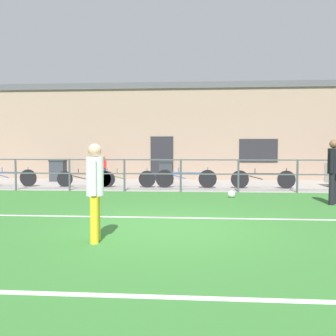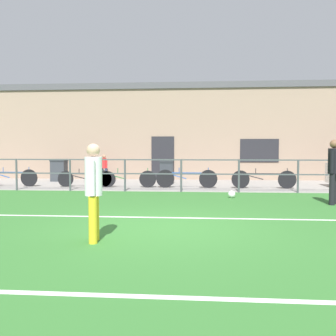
{
  "view_description": "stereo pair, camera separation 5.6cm",
  "coord_description": "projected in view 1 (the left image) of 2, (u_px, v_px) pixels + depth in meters",
  "views": [
    {
      "loc": [
        0.6,
        -7.31,
        1.54
      ],
      "look_at": [
        -0.22,
        3.08,
        0.99
      ],
      "focal_mm": 40.74,
      "sensor_mm": 36.0,
      "label": 1
    },
    {
      "loc": [
        0.65,
        -7.31,
        1.54
      ],
      "look_at": [
        -0.22,
        3.08,
        0.99
      ],
      "focal_mm": 40.74,
      "sensor_mm": 36.0,
      "label": 2
    }
  ],
  "objects": [
    {
      "name": "bicycle_parked_0",
      "position": [
        186.0,
        178.0,
        14.54
      ],
      "size": [
        2.34,
        0.04,
        0.78
      ],
      "color": "black",
      "rests_on": "pavement_strip"
    },
    {
      "name": "player_goalkeeper",
      "position": [
        333.0,
        168.0,
        10.35
      ],
      "size": [
        0.31,
        0.43,
        1.77
      ],
      "rotation": [
        0.0,
        0.0,
        1.01
      ],
      "color": "black",
      "rests_on": "ground"
    },
    {
      "name": "player_striker",
      "position": [
        95.0,
        186.0,
        6.2
      ],
      "size": [
        0.28,
        0.44,
        1.61
      ],
      "rotation": [
        0.0,
        0.0,
        1.71
      ],
      "color": "gold",
      "rests_on": "ground"
    },
    {
      "name": "ground",
      "position": [
        167.0,
        228.0,
        7.41
      ],
      "size": [
        60.0,
        44.0,
        0.04
      ],
      "primitive_type": "cube",
      "color": "#33702D"
    },
    {
      "name": "pavement_strip",
      "position": [
        183.0,
        185.0,
        15.87
      ],
      "size": [
        48.0,
        5.0,
        0.02
      ],
      "primitive_type": "cube",
      "color": "gray",
      "rests_on": "ground"
    },
    {
      "name": "bicycle_parked_4",
      "position": [
        125.0,
        179.0,
        14.73
      ],
      "size": [
        2.38,
        0.04,
        0.75
      ],
      "color": "black",
      "rests_on": "pavement_strip"
    },
    {
      "name": "field_line_touchline",
      "position": [
        171.0,
        218.0,
        8.41
      ],
      "size": [
        36.0,
        0.11,
        0.0
      ],
      "primitive_type": "cube",
      "color": "white",
      "rests_on": "ground"
    },
    {
      "name": "perimeter_fence",
      "position": [
        181.0,
        171.0,
        13.34
      ],
      "size": [
        36.07,
        0.07,
        1.15
      ],
      "color": "#474C51",
      "rests_on": "ground"
    },
    {
      "name": "spectator_child",
      "position": [
        103.0,
        166.0,
        17.88
      ],
      "size": [
        0.33,
        0.21,
        1.21
      ],
      "rotation": [
        0.0,
        0.0,
        2.92
      ],
      "color": "#232D4C",
      "rests_on": "pavement_strip"
    },
    {
      "name": "bicycle_parked_3",
      "position": [
        263.0,
        179.0,
        14.32
      ],
      "size": [
        2.4,
        0.04,
        0.77
      ],
      "color": "black",
      "rests_on": "pavement_strip"
    },
    {
      "name": "bicycle_parked_1",
      "position": [
        86.0,
        179.0,
        14.85
      ],
      "size": [
        2.31,
        0.04,
        0.72
      ],
      "color": "black",
      "rests_on": "pavement_strip"
    },
    {
      "name": "trash_bin_1",
      "position": [
        58.0,
        170.0,
        17.42
      ],
      "size": [
        0.68,
        0.58,
        1.0
      ],
      "color": "#33383D",
      "rests_on": "pavement_strip"
    },
    {
      "name": "bicycle_parked_2",
      "position": [
        9.0,
        177.0,
        15.09
      ],
      "size": [
        2.25,
        0.04,
        0.77
      ],
      "color": "black",
      "rests_on": "pavement_strip"
    },
    {
      "name": "trash_bin_0",
      "position": [
        166.0,
        172.0,
        16.04
      ],
      "size": [
        0.58,
        0.49,
        0.98
      ],
      "color": "#33383D",
      "rests_on": "pavement_strip"
    },
    {
      "name": "clubhouse_facade",
      "position": [
        186.0,
        132.0,
        19.43
      ],
      "size": [
        28.0,
        2.56,
        4.68
      ],
      "color": "gray",
      "rests_on": "ground"
    },
    {
      "name": "field_line_hash",
      "position": [
        140.0,
        296.0,
        3.94
      ],
      "size": [
        36.0,
        0.11,
        0.0
      ],
      "primitive_type": "cube",
      "color": "white",
      "rests_on": "ground"
    },
    {
      "name": "soccer_ball_match",
      "position": [
        231.0,
        194.0,
        11.78
      ],
      "size": [
        0.22,
        0.22,
        0.22
      ],
      "primitive_type": "sphere",
      "color": "white",
      "rests_on": "ground"
    }
  ]
}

